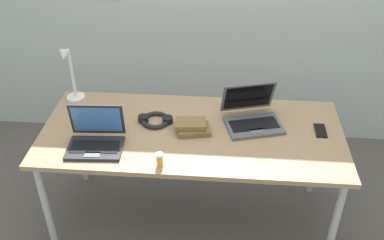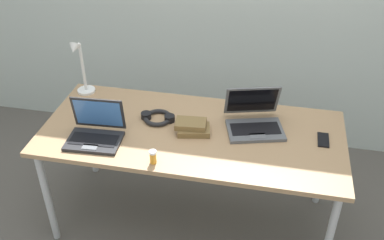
{
  "view_description": "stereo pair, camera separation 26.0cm",
  "coord_description": "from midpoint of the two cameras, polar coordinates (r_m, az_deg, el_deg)",
  "views": [
    {
      "loc": [
        0.17,
        -2.14,
        2.29
      ],
      "look_at": [
        0.0,
        0.0,
        0.82
      ],
      "focal_mm": 41.52,
      "sensor_mm": 36.0,
      "label": 1
    },
    {
      "loc": [
        0.43,
        -2.11,
        2.29
      ],
      "look_at": [
        0.0,
        0.0,
        0.82
      ],
      "focal_mm": 41.52,
      "sensor_mm": 36.0,
      "label": 2
    }
  ],
  "objects": [
    {
      "name": "desk_lamp",
      "position": [
        2.97,
        -17.85,
        5.5
      ],
      "size": [
        0.12,
        0.18,
        0.4
      ],
      "color": "white",
      "rests_on": "desk"
    },
    {
      "name": "pill_bottle",
      "position": [
        2.39,
        -7.32,
        -5.17
      ],
      "size": [
        0.04,
        0.04,
        0.08
      ],
      "color": "gold",
      "rests_on": "desk"
    },
    {
      "name": "desk",
      "position": [
        2.68,
        -2.78,
        -2.51
      ],
      "size": [
        1.8,
        0.8,
        0.74
      ],
      "color": "#9E7A56",
      "rests_on": "ground_plane"
    },
    {
      "name": "laptop_back_left",
      "position": [
        2.59,
        -15.13,
        -2.5
      ],
      "size": [
        0.32,
        0.27,
        0.23
      ],
      "color": "#232326",
      "rests_on": "desk"
    },
    {
      "name": "computer_mouse",
      "position": [
        2.87,
        -14.03,
        0.92
      ],
      "size": [
        0.06,
        0.1,
        0.03
      ],
      "primitive_type": "ellipsoid",
      "rotation": [
        0.0,
        0.0,
        -0.06
      ],
      "color": "black",
      "rests_on": "desk"
    },
    {
      "name": "headphones",
      "position": [
        2.73,
        -7.44,
        -0.08
      ],
      "size": [
        0.21,
        0.18,
        0.04
      ],
      "color": "black",
      "rests_on": "desk"
    },
    {
      "name": "laptop_front_right",
      "position": [
        2.69,
        5.01,
        0.35
      ],
      "size": [
        0.4,
        0.38,
        0.24
      ],
      "color": "#515459",
      "rests_on": "desk"
    },
    {
      "name": "ground_plane",
      "position": [
        3.14,
        -2.43,
        -12.56
      ],
      "size": [
        12.0,
        12.0,
        0.0
      ],
      "primitive_type": "plane",
      "color": "#56514C"
    },
    {
      "name": "book_stack",
      "position": [
        2.62,
        -2.76,
        -1.0
      ],
      "size": [
        0.22,
        0.16,
        0.07
      ],
      "color": "brown",
      "rests_on": "desk"
    },
    {
      "name": "cell_phone",
      "position": [
        2.71,
        13.58,
        -1.43
      ],
      "size": [
        0.07,
        0.14,
        0.01
      ],
      "primitive_type": "cube",
      "rotation": [
        0.0,
        0.0,
        -0.01
      ],
      "color": "black",
      "rests_on": "desk"
    }
  ]
}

